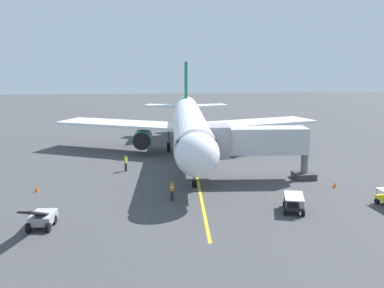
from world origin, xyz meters
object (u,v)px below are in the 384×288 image
(airplane, at_px, (189,123))
(safety_cone_nose_left, at_px, (335,185))
(baggage_cart_near_nose, at_px, (294,203))
(safety_cone_nose_right, at_px, (37,189))
(jet_bridge, at_px, (248,142))
(ground_crew_wing_walker, at_px, (126,163))
(belt_loader_rear_apron, at_px, (42,218))
(ground_crew_marshaller, at_px, (172,190))

(airplane, distance_m, safety_cone_nose_left, 19.76)
(baggage_cart_near_nose, height_order, safety_cone_nose_left, baggage_cart_near_nose)
(baggage_cart_near_nose, distance_m, safety_cone_nose_left, 8.28)
(baggage_cart_near_nose, bearing_deg, safety_cone_nose_left, -136.34)
(safety_cone_nose_right, bearing_deg, baggage_cart_near_nose, 160.53)
(jet_bridge, height_order, safety_cone_nose_right, jet_bridge)
(jet_bridge, bearing_deg, safety_cone_nose_right, 5.82)
(airplane, relative_size, safety_cone_nose_right, 73.36)
(jet_bridge, bearing_deg, ground_crew_wing_walker, -20.41)
(baggage_cart_near_nose, xyz_separation_m, safety_cone_nose_left, (-5.98, -5.71, -0.38))
(belt_loader_rear_apron, distance_m, safety_cone_nose_right, 9.00)
(airplane, bearing_deg, ground_crew_wing_walker, 43.51)
(ground_crew_wing_walker, height_order, belt_loader_rear_apron, belt_loader_rear_apron)
(airplane, height_order, safety_cone_nose_left, airplane)
(safety_cone_nose_left, height_order, safety_cone_nose_right, same)
(airplane, relative_size, belt_loader_rear_apron, 8.68)
(ground_crew_marshaller, bearing_deg, safety_cone_nose_left, -172.12)
(jet_bridge, xyz_separation_m, safety_cone_nose_right, (19.68, 2.00, -3.49))
(airplane, height_order, ground_crew_wing_walker, airplane)
(airplane, height_order, safety_cone_nose_right, airplane)
(jet_bridge, xyz_separation_m, ground_crew_wing_walker, (12.08, -4.49, -2.88))
(safety_cone_nose_left, bearing_deg, ground_crew_wing_walker, -22.96)
(ground_crew_marshaller, bearing_deg, airplane, -100.63)
(airplane, relative_size, ground_crew_wing_walker, 23.59)
(airplane, relative_size, safety_cone_nose_left, 73.36)
(ground_crew_marshaller, xyz_separation_m, belt_loader_rear_apron, (9.38, 4.84, -0.17))
(airplane, height_order, jet_bridge, airplane)
(baggage_cart_near_nose, bearing_deg, safety_cone_nose_right, -19.47)
(jet_bridge, distance_m, safety_cone_nose_left, 8.91)
(baggage_cart_near_nose, distance_m, safety_cone_nose_right, 22.28)
(safety_cone_nose_right, bearing_deg, belt_loader_rear_apron, 105.89)
(ground_crew_wing_walker, bearing_deg, safety_cone_nose_right, 40.54)
(jet_bridge, bearing_deg, baggage_cart_near_nose, 98.00)
(jet_bridge, distance_m, ground_crew_marshaller, 10.18)
(ground_crew_wing_walker, distance_m, belt_loader_rear_apron, 16.00)
(safety_cone_nose_left, bearing_deg, baggage_cart_near_nose, 43.66)
(baggage_cart_near_nose, distance_m, belt_loader_rear_apron, 18.58)
(baggage_cart_near_nose, bearing_deg, belt_loader_rear_apron, 3.77)
(safety_cone_nose_right, bearing_deg, ground_crew_marshaller, 162.16)
(ground_crew_wing_walker, relative_size, belt_loader_rear_apron, 0.37)
(baggage_cart_near_nose, height_order, belt_loader_rear_apron, belt_loader_rear_apron)
(jet_bridge, relative_size, ground_crew_wing_walker, 6.72)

